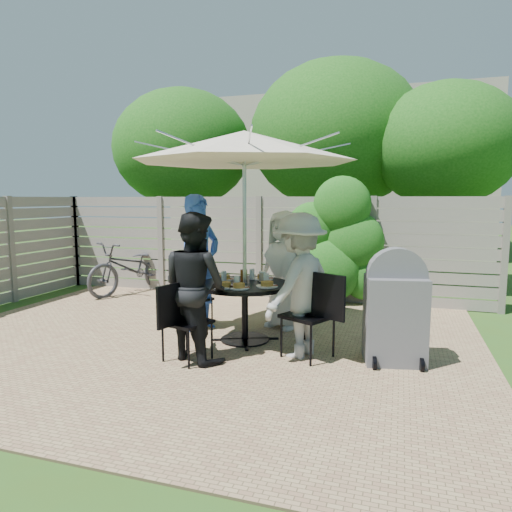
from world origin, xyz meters
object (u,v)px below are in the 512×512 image
(chair_back, at_px, (290,308))
(plate_left, at_px, (224,278))
(umbrella, at_px, (244,147))
(plate_extra, at_px, (239,286))
(glass_right, at_px, (266,279))
(chair_right, at_px, (309,333))
(patio_table, at_px, (245,301))
(glass_front, at_px, (237,281))
(plate_back, at_px, (263,277))
(person_back, at_px, (285,270))
(plate_front, at_px, (225,285))
(person_front, at_px, (195,287))
(bicycle, at_px, (132,267))
(chair_left, at_px, (194,310))
(person_right, at_px, (299,286))
(glass_back, at_px, (252,274))
(syrup_jug, at_px, (244,276))
(person_left, at_px, (199,263))
(bbq_grill, at_px, (395,311))
(plate_right, at_px, (267,285))
(chair_front, at_px, (187,338))
(coffee_cup, at_px, (262,277))
(glass_left, at_px, (224,276))

(chair_back, height_order, plate_left, chair_back)
(umbrella, bearing_deg, plate_extra, -81.90)
(glass_right, bearing_deg, chair_right, -31.40)
(chair_right, bearing_deg, patio_table, 4.02)
(glass_front, relative_size, glass_right, 1.00)
(plate_back, distance_m, plate_left, 0.51)
(person_back, relative_size, plate_front, 6.32)
(person_front, distance_m, plate_left, 0.91)
(person_front, bearing_deg, bicycle, -24.50)
(patio_table, relative_size, person_front, 0.90)
(chair_left, relative_size, person_right, 0.51)
(plate_left, height_order, glass_front, glass_front)
(plate_left, relative_size, glass_back, 1.86)
(syrup_jug, xyz_separation_m, bicycle, (-2.99, 2.10, -0.33))
(person_back, distance_m, person_left, 1.18)
(glass_back, bearing_deg, bbq_grill, -15.78)
(chair_left, height_order, glass_back, glass_back)
(bbq_grill, bearing_deg, person_front, -177.40)
(person_back, xyz_separation_m, plate_left, (-0.65, -0.62, -0.04))
(plate_right, height_order, glass_back, glass_back)
(umbrella, relative_size, plate_left, 13.57)
(patio_table, relative_size, chair_front, 1.64)
(chair_left, height_order, person_left, person_left)
(patio_table, relative_size, chair_right, 1.50)
(plate_left, xyz_separation_m, glass_right, (0.61, -0.14, 0.05))
(chair_left, bearing_deg, plate_front, -19.67)
(umbrella, distance_m, coffee_cup, 1.63)
(glass_left, bearing_deg, plate_extra, -46.80)
(person_front, height_order, plate_right, person_front)
(person_left, bearing_deg, person_back, -45.00)
(plate_front, bearing_deg, syrup_jug, 75.46)
(chair_back, relative_size, person_left, 0.46)
(bbq_grill, bearing_deg, coffee_cup, 154.92)
(glass_front, xyz_separation_m, bbq_grill, (1.81, 0.05, -0.24))
(person_front, height_order, chair_right, person_front)
(patio_table, xyz_separation_m, plate_back, (0.14, 0.33, 0.25))
(patio_table, distance_m, bicycle, 3.72)
(plate_front, bearing_deg, chair_back, 67.15)
(glass_front, relative_size, syrup_jug, 0.88)
(glass_front, bearing_deg, person_back, 72.63)
(chair_left, xyz_separation_m, glass_right, (1.17, -0.38, 0.57))
(chair_back, bearing_deg, chair_front, -1.33)
(glass_right, distance_m, syrup_jug, 0.32)
(plate_back, height_order, plate_left, same)
(person_left, distance_m, glass_left, 0.59)
(chair_left, bearing_deg, glass_left, -7.66)
(umbrella, relative_size, glass_front, 25.20)
(plate_front, bearing_deg, glass_front, 20.88)
(glass_back, bearing_deg, plate_front, -103.26)
(patio_table, relative_size, plate_front, 5.78)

